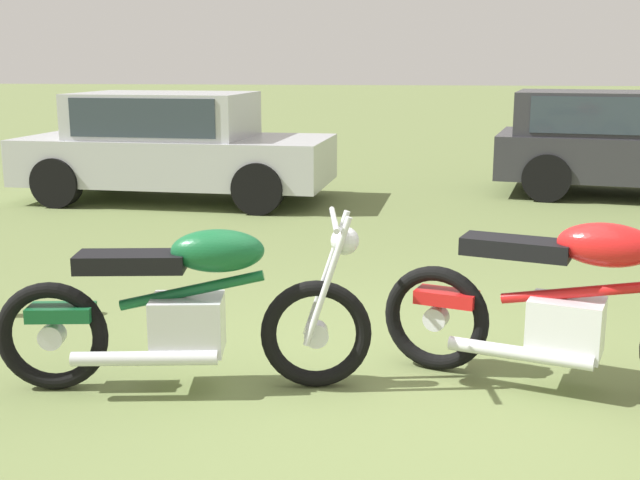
# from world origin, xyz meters

# --- Properties ---
(ground_plane) EXTENTS (120.00, 120.00, 0.00)m
(ground_plane) POSITION_xyz_m (0.00, 0.00, 0.00)
(ground_plane) COLOR olive
(motorcycle_green) EXTENTS (2.11, 0.74, 1.02)m
(motorcycle_green) POSITION_xyz_m (-1.11, -0.21, 0.48)
(motorcycle_green) COLOR black
(motorcycle_green) RESTS_ON ground
(motorcycle_red) EXTENTS (2.04, 0.93, 1.02)m
(motorcycle_red) POSITION_xyz_m (1.01, 0.03, 0.49)
(motorcycle_red) COLOR black
(motorcycle_red) RESTS_ON ground
(car_silver) EXTENTS (4.14, 2.02, 1.43)m
(car_silver) POSITION_xyz_m (-3.15, 5.98, 0.80)
(car_silver) COLOR #B2B5BA
(car_silver) RESTS_ON ground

